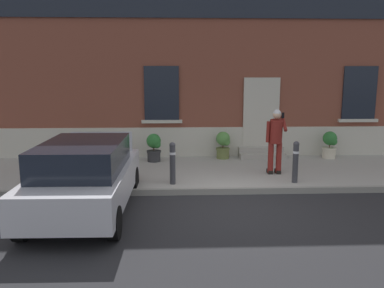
{
  "coord_description": "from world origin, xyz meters",
  "views": [
    {
      "loc": [
        -1.15,
        -8.06,
        2.87
      ],
      "look_at": [
        -0.74,
        1.6,
        1.1
      ],
      "focal_mm": 36.98,
      "sensor_mm": 36.0,
      "label": 1
    }
  ],
  "objects_px": {
    "hatchback_car_silver": "(86,175)",
    "planter_charcoal": "(154,147)",
    "person_on_phone": "(276,137)",
    "bollard_far_left": "(173,162)",
    "planter_terracotta": "(84,146)",
    "bollard_near_person": "(296,160)",
    "planter_olive": "(223,144)",
    "planter_cream": "(330,144)"
  },
  "relations": [
    {
      "from": "planter_charcoal",
      "to": "planter_olive",
      "type": "height_order",
      "value": "same"
    },
    {
      "from": "hatchback_car_silver",
      "to": "planter_terracotta",
      "type": "distance_m",
      "value": 4.3
    },
    {
      "from": "bollard_far_left",
      "to": "person_on_phone",
      "type": "relative_size",
      "value": 0.6
    },
    {
      "from": "planter_olive",
      "to": "planter_cream",
      "type": "bearing_deg",
      "value": -1.7
    },
    {
      "from": "planter_olive",
      "to": "planter_cream",
      "type": "height_order",
      "value": "same"
    },
    {
      "from": "person_on_phone",
      "to": "planter_charcoal",
      "type": "relative_size",
      "value": 2.04
    },
    {
      "from": "bollard_far_left",
      "to": "person_on_phone",
      "type": "height_order",
      "value": "person_on_phone"
    },
    {
      "from": "bollard_near_person",
      "to": "bollard_far_left",
      "type": "xyz_separation_m",
      "value": [
        -3.04,
        0.0,
        0.0
      ]
    },
    {
      "from": "planter_cream",
      "to": "person_on_phone",
      "type": "bearing_deg",
      "value": -139.65
    },
    {
      "from": "person_on_phone",
      "to": "planter_charcoal",
      "type": "height_order",
      "value": "person_on_phone"
    },
    {
      "from": "bollard_near_person",
      "to": "bollard_far_left",
      "type": "distance_m",
      "value": 3.04
    },
    {
      "from": "planter_olive",
      "to": "planter_cream",
      "type": "distance_m",
      "value": 3.4
    },
    {
      "from": "bollard_near_person",
      "to": "bollard_far_left",
      "type": "relative_size",
      "value": 1.0
    },
    {
      "from": "planter_terracotta",
      "to": "planter_olive",
      "type": "distance_m",
      "value": 4.35
    },
    {
      "from": "hatchback_car_silver",
      "to": "bollard_far_left",
      "type": "relative_size",
      "value": 3.92
    },
    {
      "from": "bollard_near_person",
      "to": "bollard_far_left",
      "type": "bearing_deg",
      "value": 180.0
    },
    {
      "from": "hatchback_car_silver",
      "to": "bollard_near_person",
      "type": "relative_size",
      "value": 3.92
    },
    {
      "from": "person_on_phone",
      "to": "bollard_near_person",
      "type": "bearing_deg",
      "value": -65.43
    },
    {
      "from": "planter_charcoal",
      "to": "person_on_phone",
      "type": "bearing_deg",
      "value": -26.83
    },
    {
      "from": "planter_olive",
      "to": "person_on_phone",
      "type": "bearing_deg",
      "value": -60.23
    },
    {
      "from": "bollard_far_left",
      "to": "planter_olive",
      "type": "height_order",
      "value": "bollard_far_left"
    },
    {
      "from": "planter_terracotta",
      "to": "planter_charcoal",
      "type": "relative_size",
      "value": 1.0
    },
    {
      "from": "bollard_near_person",
      "to": "planter_cream",
      "type": "distance_m",
      "value": 3.37
    },
    {
      "from": "bollard_far_left",
      "to": "planter_terracotta",
      "type": "bearing_deg",
      "value": 135.87
    },
    {
      "from": "bollard_far_left",
      "to": "person_on_phone",
      "type": "bearing_deg",
      "value": 17.0
    },
    {
      "from": "bollard_near_person",
      "to": "planter_terracotta",
      "type": "bearing_deg",
      "value": 155.23
    },
    {
      "from": "bollard_near_person",
      "to": "planter_cream",
      "type": "xyz_separation_m",
      "value": [
        1.95,
        2.75,
        -0.11
      ]
    },
    {
      "from": "planter_olive",
      "to": "planter_cream",
      "type": "xyz_separation_m",
      "value": [
        3.4,
        -0.1,
        0.0
      ]
    },
    {
      "from": "bollard_near_person",
      "to": "planter_cream",
      "type": "relative_size",
      "value": 1.22
    },
    {
      "from": "hatchback_car_silver",
      "to": "planter_charcoal",
      "type": "bearing_deg",
      "value": 73.6
    },
    {
      "from": "person_on_phone",
      "to": "planter_olive",
      "type": "height_order",
      "value": "person_on_phone"
    },
    {
      "from": "bollard_near_person",
      "to": "planter_terracotta",
      "type": "height_order",
      "value": "bollard_near_person"
    },
    {
      "from": "planter_olive",
      "to": "planter_charcoal",
      "type": "bearing_deg",
      "value": -171.39
    },
    {
      "from": "hatchback_car_silver",
      "to": "bollard_far_left",
      "type": "xyz_separation_m",
      "value": [
        1.77,
        1.51,
        -0.08
      ]
    },
    {
      "from": "planter_cream",
      "to": "planter_charcoal",
      "type": "bearing_deg",
      "value": -177.65
    },
    {
      "from": "person_on_phone",
      "to": "planter_cream",
      "type": "distance_m",
      "value": 3.0
    },
    {
      "from": "hatchback_car_silver",
      "to": "person_on_phone",
      "type": "distance_m",
      "value": 5.09
    },
    {
      "from": "person_on_phone",
      "to": "planter_olive",
      "type": "distance_m",
      "value": 2.38
    },
    {
      "from": "bollard_far_left",
      "to": "planter_terracotta",
      "type": "distance_m",
      "value": 3.84
    },
    {
      "from": "person_on_phone",
      "to": "planter_terracotta",
      "type": "distance_m",
      "value": 5.82
    },
    {
      "from": "bollard_near_person",
      "to": "bollard_far_left",
      "type": "height_order",
      "value": "same"
    },
    {
      "from": "planter_terracotta",
      "to": "bollard_near_person",
      "type": "bearing_deg",
      "value": -24.77
    }
  ]
}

